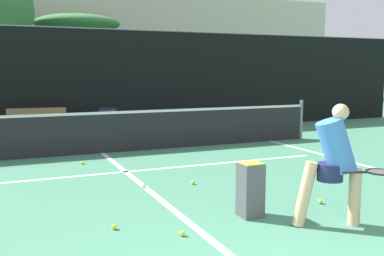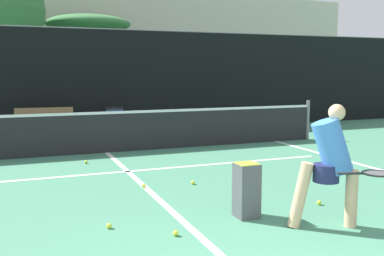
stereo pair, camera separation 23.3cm
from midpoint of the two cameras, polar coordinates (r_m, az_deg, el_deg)
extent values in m
cube|color=white|center=(8.51, -9.19, -5.51)|extent=(8.25, 0.10, 0.01)
cube|color=white|center=(6.96, -5.83, -8.37)|extent=(0.10, 7.47, 0.01)
cube|color=white|center=(9.31, 21.80, -4.84)|extent=(0.10, 8.47, 0.01)
cylinder|color=slate|center=(12.67, 13.16, 1.06)|extent=(0.09, 0.09, 1.07)
cube|color=#232326|center=(10.42, -12.02, -0.57)|extent=(11.00, 0.02, 0.95)
cube|color=white|center=(10.37, -12.09, 1.86)|extent=(11.00, 0.03, 0.06)
cube|color=black|center=(13.67, -14.93, 5.66)|extent=(24.00, 0.06, 3.07)
cylinder|color=slate|center=(13.72, -15.15, 12.17)|extent=(24.00, 0.04, 0.04)
cylinder|color=#DBAD84|center=(5.84, 18.87, -8.30)|extent=(0.15, 0.15, 0.70)
cylinder|color=#DBAD84|center=(5.63, 12.98, -8.16)|extent=(0.33, 0.24, 0.81)
cylinder|color=#1E234C|center=(5.65, 15.99, -5.40)|extent=(0.31, 0.31, 0.21)
cylinder|color=#3F7ACC|center=(5.61, 16.68, -2.19)|extent=(0.51, 0.39, 0.74)
sphere|color=#DBAD84|center=(5.57, 17.22, 1.95)|extent=(0.20, 0.20, 0.20)
cylinder|color=#262628|center=(5.49, 18.82, -5.35)|extent=(0.29, 0.13, 0.03)
torus|color=#262628|center=(5.61, 21.77, -5.21)|extent=(0.44, 0.44, 0.02)
cylinder|color=beige|center=(5.61, 21.77, -5.21)|extent=(0.33, 0.33, 0.01)
sphere|color=#D1E033|center=(7.50, -0.78, -6.94)|extent=(0.07, 0.07, 0.07)
sphere|color=#D1E033|center=(5.57, -11.06, -12.22)|extent=(0.07, 0.07, 0.07)
sphere|color=#D1E033|center=(6.68, 15.03, -9.01)|extent=(0.07, 0.07, 0.07)
sphere|color=#D1E033|center=(5.27, -2.55, -13.23)|extent=(0.07, 0.07, 0.07)
sphere|color=#D1E033|center=(7.33, -7.04, -7.35)|extent=(0.07, 0.07, 0.07)
sphere|color=#D1E033|center=(9.36, -14.44, -4.28)|extent=(0.07, 0.07, 0.07)
cube|color=#4C4C51|center=(5.88, 6.29, -7.84)|extent=(0.28, 0.28, 0.70)
cube|color=#D1E033|center=(5.80, 6.34, -4.69)|extent=(0.25, 0.25, 0.06)
cube|color=olive|center=(12.82, -19.57, 0.47)|extent=(1.57, 0.49, 0.04)
cube|color=olive|center=(12.98, -19.59, 1.48)|extent=(1.54, 0.17, 0.42)
cube|color=#333338|center=(12.88, -22.27, -0.61)|extent=(0.06, 0.32, 0.44)
cube|color=#333338|center=(12.85, -16.77, -0.39)|extent=(0.06, 0.32, 0.44)
cylinder|color=#384C7F|center=(13.16, -11.12, 0.71)|extent=(0.50, 0.50, 0.78)
cylinder|color=black|center=(13.12, -11.16, 2.49)|extent=(0.53, 0.53, 0.04)
cube|color=silver|center=(17.51, -1.46, 2.58)|extent=(1.61, 4.61, 0.84)
cube|color=#1E2328|center=(17.25, -1.19, 4.85)|extent=(1.35, 2.77, 0.56)
cylinder|color=black|center=(19.15, -1.09, 2.63)|extent=(0.18, 0.60, 0.60)
cylinder|color=black|center=(16.47, 2.78, 1.84)|extent=(0.18, 0.60, 0.60)
cylinder|color=brown|center=(23.64, -14.42, 7.23)|extent=(0.28, 0.28, 3.84)
ellipsoid|color=#38753D|center=(23.75, -14.60, 12.72)|extent=(4.22, 4.22, 0.90)
cube|color=beige|center=(25.79, -19.05, 9.76)|extent=(36.00, 2.40, 6.27)
camera|label=1|loc=(0.12, -90.91, -0.12)|focal=42.00mm
camera|label=2|loc=(0.12, 89.09, 0.12)|focal=42.00mm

